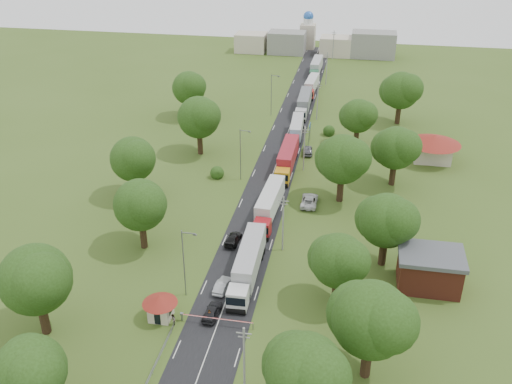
% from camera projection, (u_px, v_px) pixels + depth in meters
% --- Properties ---
extents(ground, '(260.00, 260.00, 0.00)m').
position_uv_depth(ground, '(255.00, 223.00, 91.91)').
color(ground, '#3C541C').
rests_on(ground, ground).
extents(road, '(8.00, 200.00, 0.04)m').
position_uv_depth(road, '(274.00, 170.00, 109.31)').
color(road, black).
rests_on(road, ground).
extents(boom_barrier, '(9.22, 0.35, 1.18)m').
position_uv_depth(boom_barrier, '(206.00, 318.00, 69.96)').
color(boom_barrier, slate).
rests_on(boom_barrier, ground).
extents(guard_booth, '(4.40, 4.40, 3.45)m').
position_uv_depth(guard_booth, '(160.00, 304.00, 70.32)').
color(guard_booth, beige).
rests_on(guard_booth, ground).
extents(guard_rail, '(0.10, 17.00, 1.70)m').
position_uv_depth(guard_rail, '(151.00, 380.00, 62.27)').
color(guard_rail, slate).
rests_on(guard_rail, ground).
extents(info_sign, '(0.12, 3.10, 4.10)m').
position_uv_depth(info_sign, '(310.00, 129.00, 120.12)').
color(info_sign, slate).
rests_on(info_sign, ground).
extents(pole_0, '(1.60, 0.24, 9.00)m').
position_uv_depth(pole_0, '(244.00, 361.00, 58.38)').
color(pole_0, gray).
rests_on(pole_0, ground).
extents(pole_1, '(1.60, 0.24, 9.00)m').
position_uv_depth(pole_1, '(283.00, 223.00, 82.74)').
color(pole_1, gray).
rests_on(pole_1, ground).
extents(pole_2, '(1.60, 0.24, 9.00)m').
position_uv_depth(pole_2, '(304.00, 148.00, 107.11)').
color(pole_2, gray).
rests_on(pole_2, ground).
extents(pole_3, '(1.60, 0.24, 9.00)m').
position_uv_depth(pole_3, '(318.00, 101.00, 131.47)').
color(pole_3, gray).
rests_on(pole_3, ground).
extents(pole_4, '(1.60, 0.24, 9.00)m').
position_uv_depth(pole_4, '(327.00, 68.00, 155.83)').
color(pole_4, gray).
rests_on(pole_4, ground).
extents(pole_5, '(1.60, 0.24, 9.00)m').
position_uv_depth(pole_5, '(333.00, 44.00, 180.19)').
color(pole_5, gray).
rests_on(pole_5, ground).
extents(lamp_0, '(2.03, 0.22, 10.00)m').
position_uv_depth(lamp_0, '(185.00, 260.00, 72.79)').
color(lamp_0, slate).
rests_on(lamp_0, ground).
extents(lamp_1, '(2.03, 0.22, 10.00)m').
position_uv_depth(lamp_1, '(241.00, 152.00, 103.25)').
color(lamp_1, slate).
rests_on(lamp_1, ground).
extents(lamp_2, '(2.03, 0.22, 10.00)m').
position_uv_depth(lamp_2, '(272.00, 93.00, 133.70)').
color(lamp_2, slate).
rests_on(lamp_2, ground).
extents(tree_0, '(8.80, 8.80, 11.07)m').
position_uv_depth(tree_0, '(305.00, 371.00, 53.67)').
color(tree_0, '#382616').
rests_on(tree_0, ground).
extents(tree_1, '(9.60, 9.60, 12.05)m').
position_uv_depth(tree_1, '(371.00, 318.00, 59.38)').
color(tree_1, '#382616').
rests_on(tree_1, ground).
extents(tree_2, '(8.00, 8.00, 10.10)m').
position_uv_depth(tree_2, '(338.00, 260.00, 71.03)').
color(tree_2, '#382616').
rests_on(tree_2, ground).
extents(tree_3, '(8.80, 8.80, 11.07)m').
position_uv_depth(tree_3, '(387.00, 220.00, 78.47)').
color(tree_3, '#382616').
rests_on(tree_3, ground).
extents(tree_4, '(9.60, 9.60, 12.05)m').
position_uv_depth(tree_4, '(342.00, 159.00, 94.99)').
color(tree_4, '#382616').
rests_on(tree_4, ground).
extents(tree_5, '(8.80, 8.80, 11.07)m').
position_uv_depth(tree_5, '(396.00, 148.00, 100.77)').
color(tree_5, '#382616').
rests_on(tree_5, ground).
extents(tree_6, '(8.00, 8.00, 10.10)m').
position_uv_depth(tree_6, '(358.00, 116.00, 116.98)').
color(tree_6, '#382616').
rests_on(tree_6, ground).
extents(tree_7, '(9.60, 9.60, 12.05)m').
position_uv_depth(tree_7, '(401.00, 90.00, 128.01)').
color(tree_7, '#382616').
rests_on(tree_7, ground).
extents(tree_8, '(8.00, 8.00, 10.10)m').
position_uv_depth(tree_8, '(31.00, 370.00, 54.70)').
color(tree_8, '#382616').
rests_on(tree_8, ground).
extents(tree_9, '(9.60, 9.60, 12.05)m').
position_uv_depth(tree_9, '(36.00, 278.00, 65.55)').
color(tree_9, '#382616').
rests_on(tree_9, ground).
extents(tree_10, '(8.80, 8.80, 11.07)m').
position_uv_depth(tree_10, '(140.00, 204.00, 82.42)').
color(tree_10, '#382616').
rests_on(tree_10, ground).
extents(tree_11, '(8.80, 8.80, 11.07)m').
position_uv_depth(tree_11, '(133.00, 159.00, 96.61)').
color(tree_11, '#382616').
rests_on(tree_11, ground).
extents(tree_12, '(9.60, 9.60, 12.05)m').
position_uv_depth(tree_12, '(199.00, 117.00, 112.76)').
color(tree_12, '#382616').
rests_on(tree_12, ground).
extents(tree_13, '(8.80, 8.80, 11.07)m').
position_uv_depth(tree_13, '(189.00, 88.00, 131.74)').
color(tree_13, '#382616').
rests_on(tree_13, ground).
extents(house_brick, '(8.60, 6.60, 5.20)m').
position_uv_depth(house_brick, '(429.00, 269.00, 76.01)').
color(house_brick, maroon).
rests_on(house_brick, ground).
extents(house_cream, '(10.08, 10.08, 5.80)m').
position_uv_depth(house_cream, '(434.00, 144.00, 111.44)').
color(house_cream, beige).
rests_on(house_cream, ground).
extents(distant_town, '(52.00, 8.00, 8.00)m').
position_uv_depth(distant_town, '(319.00, 44.00, 185.88)').
color(distant_town, gray).
rests_on(distant_town, ground).
extents(church, '(5.00, 5.00, 12.30)m').
position_uv_depth(church, '(308.00, 32.00, 192.71)').
color(church, beige).
rests_on(church, ground).
extents(truck_0, '(2.99, 15.79, 4.37)m').
position_uv_depth(truck_0, '(248.00, 264.00, 77.76)').
color(truck_0, silver).
rests_on(truck_0, ground).
extents(truck_1, '(3.19, 15.21, 4.21)m').
position_uv_depth(truck_1, '(269.00, 205.00, 92.65)').
color(truck_1, maroon).
rests_on(truck_1, ground).
extents(truck_2, '(2.69, 15.68, 4.35)m').
position_uv_depth(truck_2, '(287.00, 158.00, 108.59)').
color(truck_2, orange).
rests_on(truck_2, ground).
extents(truck_3, '(2.91, 13.65, 3.77)m').
position_uv_depth(truck_3, '(296.00, 130.00, 122.46)').
color(truck_3, '#1C5FAD').
rests_on(truck_3, ground).
extents(truck_4, '(2.90, 15.37, 4.26)m').
position_uv_depth(truck_4, '(304.00, 103.00, 137.36)').
color(truck_4, silver).
rests_on(truck_4, ground).
extents(truck_5, '(3.02, 13.75, 3.80)m').
position_uv_depth(truck_5, '(311.00, 86.00, 150.52)').
color(truck_5, red).
rests_on(truck_5, ground).
extents(truck_6, '(2.78, 14.72, 4.08)m').
position_uv_depth(truck_6, '(316.00, 67.00, 166.18)').
color(truck_6, '#266540').
rests_on(truck_6, ground).
extents(car_lane_front, '(1.98, 4.41, 1.47)m').
position_uv_depth(car_lane_front, '(212.00, 311.00, 71.28)').
color(car_lane_front, black).
rests_on(car_lane_front, ground).
extents(car_lane_mid, '(1.88, 4.33, 1.39)m').
position_uv_depth(car_lane_mid, '(223.00, 285.00, 76.09)').
color(car_lane_mid, '#AAACB3').
rests_on(car_lane_mid, ground).
extents(car_lane_rear, '(2.21, 4.76, 1.35)m').
position_uv_depth(car_lane_rear, '(233.00, 239.00, 86.32)').
color(car_lane_rear, black).
rests_on(car_lane_rear, ground).
extents(car_verge_near, '(2.67, 5.79, 1.61)m').
position_uv_depth(car_verge_near, '(309.00, 200.00, 96.86)').
color(car_verge_near, silver).
rests_on(car_verge_near, ground).
extents(car_verge_far, '(2.43, 4.92, 1.61)m').
position_uv_depth(car_verge_far, '(308.00, 150.00, 115.81)').
color(car_verge_far, '#595B60').
rests_on(car_verge_far, ground).
extents(pedestrian_near, '(0.67, 0.50, 1.68)m').
position_uv_depth(pedestrian_near, '(210.00, 316.00, 70.37)').
color(pedestrian_near, gray).
rests_on(pedestrian_near, ground).
extents(pedestrian_booth, '(0.75, 0.88, 1.57)m').
position_uv_depth(pedestrian_booth, '(173.00, 320.00, 69.79)').
color(pedestrian_booth, gray).
rests_on(pedestrian_booth, ground).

